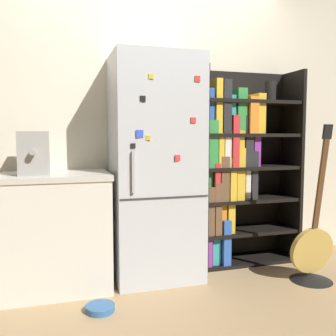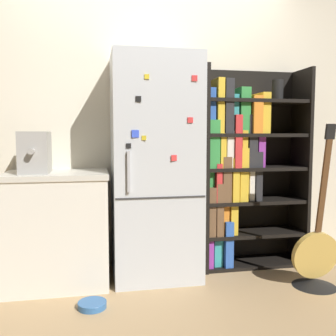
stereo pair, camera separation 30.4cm
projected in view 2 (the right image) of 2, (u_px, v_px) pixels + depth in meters
The scene contains 8 objects.
ground_plane at pixel (159, 283), 2.95m from camera, with size 16.00×16.00×0.00m, color tan.
wall_back at pixel (150, 120), 3.30m from camera, with size 8.00×0.05×2.60m.
refrigerator at pixel (155, 168), 3.04m from camera, with size 0.69×0.59×1.79m.
bookshelf at pixel (238, 166), 3.31m from camera, with size 0.95×0.36×1.74m.
kitchen_counter at pixel (58, 228), 2.92m from camera, with size 0.79×0.60×0.88m.
espresso_machine at pixel (35, 152), 2.80m from camera, with size 0.21×0.35×0.31m.
guitar at pixel (315, 264), 2.87m from camera, with size 0.37×0.33×1.24m.
pet_bowl at pixel (92, 304), 2.52m from camera, with size 0.20×0.20×0.04m.
Camera 2 is at (-0.47, -2.82, 1.16)m, focal length 40.00 mm.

